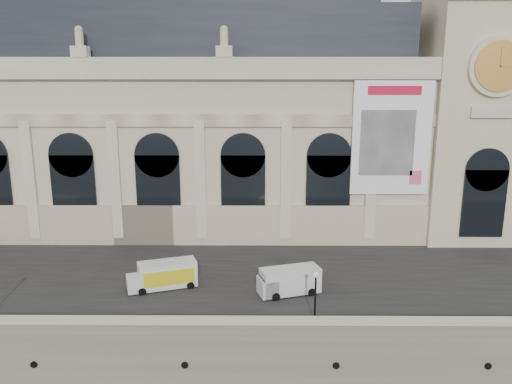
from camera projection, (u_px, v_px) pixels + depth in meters
quay at (206, 235)px, 73.78m from camera, size 160.00×70.00×6.00m
street at (184, 269)px, 52.64m from camera, size 160.00×24.00×0.06m
parapet at (159, 326)px, 39.46m from camera, size 160.00×1.40×1.21m
museum at (155, 124)px, 66.00m from camera, size 69.00×18.70×29.10m
clock_pavilion at (469, 97)px, 62.07m from camera, size 13.00×14.72×36.70m
van_c at (286, 281)px, 46.41m from camera, size 6.10×3.74×2.55m
box_truck at (164, 275)px, 47.77m from camera, size 6.86×4.08×2.64m
lamp_right at (315, 297)px, 41.07m from camera, size 0.44×0.44×4.36m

